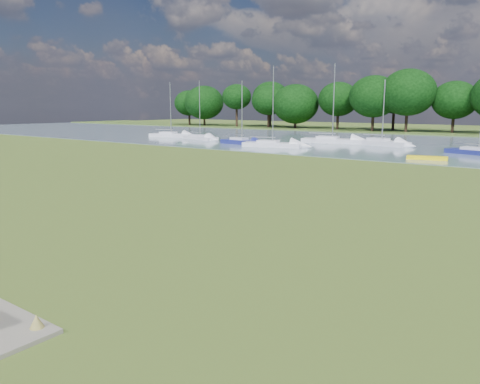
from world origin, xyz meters
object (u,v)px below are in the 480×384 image
Objects in this scene: sailboat_0 at (381,141)px; sailboat_5 at (478,150)px; sailboat_8 at (272,143)px; sailboat_3 at (200,137)px; sailboat_7 at (242,140)px; kayak at (427,158)px; sailboat_2 at (171,134)px; sailboat_4 at (332,139)px.

sailboat_0 reaches higher than sailboat_5.
sailboat_8 reaches higher than sailboat_5.
sailboat_3 reaches higher than sailboat_7.
kayak is 18.53m from sailboat_8.
sailboat_2 is 1.00× the size of sailboat_3.
sailboat_2 is 0.82× the size of sailboat_4.
sailboat_4 is at bearing 50.11° from sailboat_7.
sailboat_8 reaches higher than sailboat_2.
sailboat_0 is 0.94× the size of sailboat_2.
sailboat_2 is at bearing -164.70° from sailboat_5.
sailboat_4 is at bearing 30.27° from sailboat_3.
sailboat_7 is at bearing 153.24° from sailboat_8.
sailboat_3 is 18.66m from sailboat_4.
sailboat_2 is at bearing -175.07° from sailboat_3.
sailboat_5 is at bearing 11.77° from sailboat_7.
sailboat_7 reaches higher than kayak.
kayak is at bearing -26.26° from sailboat_2.
kayak is at bearing -5.69° from sailboat_7.
sailboat_3 is 10.15m from sailboat_7.
sailboat_8 is at bearing -7.46° from sailboat_7.
sailboat_4 reaches higher than sailboat_2.
kayak is at bearing -50.83° from sailboat_4.
sailboat_3 is 15.44m from sailboat_8.
sailboat_8 is at bearing -28.13° from sailboat_2.
sailboat_2 is 0.90× the size of sailboat_8.
sailboat_8 reaches higher than sailboat_0.
sailboat_5 is (11.55, -5.00, -0.09)m from sailboat_0.
sailboat_0 is at bearing 172.42° from sailboat_5.
sailboat_7 is (-23.51, 3.96, 0.31)m from kayak.
sailboat_7 is at bearing -28.70° from sailboat_2.
sailboat_5 is 21.53m from sailboat_8.
sailboat_0 is 0.85× the size of sailboat_8.
kayak is 8.07m from sailboat_5.
sailboat_5 is (42.70, -0.40, -0.06)m from sailboat_2.
sailboat_4 reaches higher than sailboat_3.
kayak is 0.44× the size of sailboat_7.
sailboat_0 reaches higher than sailboat_7.
sailboat_3 reaches higher than kayak.
sailboat_8 is (14.89, -4.09, 0.06)m from sailboat_3.
sailboat_2 reaches higher than sailboat_3.
sailboat_3 is 1.06× the size of sailboat_7.
sailboat_0 is 1.02× the size of sailboat_5.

